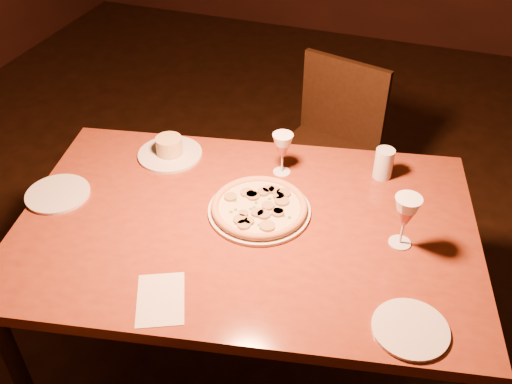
% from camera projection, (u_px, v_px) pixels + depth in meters
% --- Properties ---
extents(dining_table, '(1.65, 1.23, 0.80)m').
position_uv_depth(dining_table, '(246.00, 238.00, 1.90)').
color(dining_table, brown).
rests_on(dining_table, floor).
extents(chair_far, '(0.53, 0.53, 0.89)m').
position_uv_depth(chair_far, '(328.00, 145.00, 2.73)').
color(chair_far, black).
rests_on(chair_far, floor).
extents(pizza_plate, '(0.34, 0.34, 0.04)m').
position_uv_depth(pizza_plate, '(259.00, 207.00, 1.88)').
color(pizza_plate, silver).
rests_on(pizza_plate, dining_table).
extents(ramekin_saucer, '(0.24, 0.24, 0.08)m').
position_uv_depth(ramekin_saucer, '(170.00, 150.00, 2.14)').
color(ramekin_saucer, silver).
rests_on(ramekin_saucer, dining_table).
extents(wine_glass_far, '(0.07, 0.07, 0.16)m').
position_uv_depth(wine_glass_far, '(282.00, 154.00, 2.02)').
color(wine_glass_far, '#BE534F').
rests_on(wine_glass_far, dining_table).
extents(wine_glass_right, '(0.08, 0.08, 0.18)m').
position_uv_depth(wine_glass_right, '(404.00, 221.00, 1.72)').
color(wine_glass_right, '#BE534F').
rests_on(wine_glass_right, dining_table).
extents(water_tumbler, '(0.07, 0.07, 0.11)m').
position_uv_depth(water_tumbler, '(384.00, 163.00, 2.02)').
color(water_tumbler, silver).
rests_on(water_tumbler, dining_table).
extents(side_plate_left, '(0.22, 0.22, 0.01)m').
position_uv_depth(side_plate_left, '(58.00, 194.00, 1.96)').
color(side_plate_left, silver).
rests_on(side_plate_left, dining_table).
extents(side_plate_near, '(0.21, 0.21, 0.01)m').
position_uv_depth(side_plate_near, '(410.00, 329.00, 1.51)').
color(side_plate_near, silver).
rests_on(side_plate_near, dining_table).
extents(menu_card, '(0.20, 0.23, 0.00)m').
position_uv_depth(menu_card, '(161.00, 299.00, 1.60)').
color(menu_card, beige).
rests_on(menu_card, dining_table).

